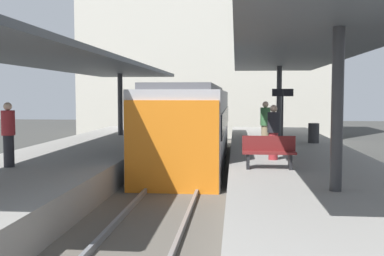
{
  "coord_description": "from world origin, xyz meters",
  "views": [
    {
      "loc": [
        1.76,
        -14.49,
        2.94
      ],
      "look_at": [
        0.21,
        2.21,
        1.76
      ],
      "focal_mm": 43.66,
      "sensor_mm": 36.0,
      "label": 1
    }
  ],
  "objects_px": {
    "platform_sign": "(283,103)",
    "commuter_train": "(192,125)",
    "passenger_near_bench": "(273,131)",
    "passenger_far_end": "(8,133)",
    "platform_bench": "(269,151)",
    "litter_bin": "(314,133)",
    "passenger_mid_platform": "(265,124)"
  },
  "relations": [
    {
      "from": "passenger_far_end",
      "to": "litter_bin",
      "type": "bearing_deg",
      "value": 37.99
    },
    {
      "from": "commuter_train",
      "to": "platform_bench",
      "type": "distance_m",
      "value": 6.89
    },
    {
      "from": "passenger_mid_platform",
      "to": "passenger_far_end",
      "type": "relative_size",
      "value": 0.98
    },
    {
      "from": "platform_sign",
      "to": "passenger_far_end",
      "type": "relative_size",
      "value": 1.26
    },
    {
      "from": "platform_bench",
      "to": "platform_sign",
      "type": "bearing_deg",
      "value": 81.92
    },
    {
      "from": "platform_bench",
      "to": "passenger_far_end",
      "type": "relative_size",
      "value": 0.8
    },
    {
      "from": "passenger_mid_platform",
      "to": "passenger_far_end",
      "type": "distance_m",
      "value": 8.64
    },
    {
      "from": "platform_sign",
      "to": "passenger_near_bench",
      "type": "bearing_deg",
      "value": -98.04
    },
    {
      "from": "commuter_train",
      "to": "litter_bin",
      "type": "bearing_deg",
      "value": 6.06
    },
    {
      "from": "litter_bin",
      "to": "passenger_near_bench",
      "type": "relative_size",
      "value": 0.48
    },
    {
      "from": "commuter_train",
      "to": "passenger_mid_platform",
      "type": "relative_size",
      "value": 6.99
    },
    {
      "from": "platform_bench",
      "to": "litter_bin",
      "type": "relative_size",
      "value": 1.75
    },
    {
      "from": "litter_bin",
      "to": "passenger_mid_platform",
      "type": "distance_m",
      "value": 3.22
    },
    {
      "from": "commuter_train",
      "to": "platform_sign",
      "type": "distance_m",
      "value": 4.17
    },
    {
      "from": "platform_bench",
      "to": "passenger_near_bench",
      "type": "height_order",
      "value": "passenger_near_bench"
    },
    {
      "from": "litter_bin",
      "to": "passenger_far_end",
      "type": "bearing_deg",
      "value": -142.01
    },
    {
      "from": "platform_sign",
      "to": "passenger_mid_platform",
      "type": "xyz_separation_m",
      "value": [
        -0.94,
        -3.42,
        -0.73
      ]
    },
    {
      "from": "passenger_mid_platform",
      "to": "litter_bin",
      "type": "bearing_deg",
      "value": 48.76
    },
    {
      "from": "litter_bin",
      "to": "passenger_far_end",
      "type": "height_order",
      "value": "passenger_far_end"
    },
    {
      "from": "passenger_near_bench",
      "to": "platform_bench",
      "type": "bearing_deg",
      "value": -98.22
    },
    {
      "from": "platform_sign",
      "to": "commuter_train",
      "type": "bearing_deg",
      "value": -157.69
    },
    {
      "from": "passenger_far_end",
      "to": "commuter_train",
      "type": "bearing_deg",
      "value": 57.18
    },
    {
      "from": "commuter_train",
      "to": "passenger_near_bench",
      "type": "distance_m",
      "value": 5.44
    },
    {
      "from": "commuter_train",
      "to": "platform_bench",
      "type": "relative_size",
      "value": 8.58
    },
    {
      "from": "commuter_train",
      "to": "passenger_mid_platform",
      "type": "xyz_separation_m",
      "value": [
        2.83,
        -1.87,
        0.17
      ]
    },
    {
      "from": "commuter_train",
      "to": "passenger_near_bench",
      "type": "bearing_deg",
      "value": -57.74
    },
    {
      "from": "passenger_near_bench",
      "to": "passenger_far_end",
      "type": "bearing_deg",
      "value": -163.74
    },
    {
      "from": "platform_bench",
      "to": "litter_bin",
      "type": "bearing_deg",
      "value": 71.64
    },
    {
      "from": "platform_sign",
      "to": "passenger_near_bench",
      "type": "distance_m",
      "value": 6.26
    },
    {
      "from": "passenger_near_bench",
      "to": "passenger_mid_platform",
      "type": "bearing_deg",
      "value": 91.49
    },
    {
      "from": "platform_sign",
      "to": "litter_bin",
      "type": "height_order",
      "value": "platform_sign"
    },
    {
      "from": "platform_bench",
      "to": "passenger_near_bench",
      "type": "xyz_separation_m",
      "value": [
        0.25,
        1.75,
        0.39
      ]
    }
  ]
}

